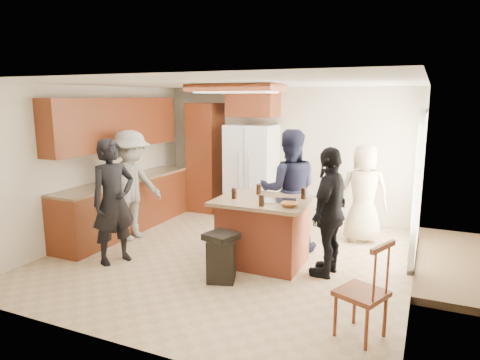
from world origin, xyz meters
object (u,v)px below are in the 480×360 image
at_px(person_front_left, 113,202).
at_px(refrigerator, 251,171).
at_px(person_side_right, 329,212).
at_px(person_counter, 131,186).
at_px(trash_bin, 221,257).
at_px(person_behind_right, 364,193).
at_px(kitchen_island, 263,231).
at_px(spindle_chair, 363,294).
at_px(person_behind_left, 289,190).

distance_m(person_front_left, refrigerator, 3.08).
xyz_separation_m(person_front_left, person_side_right, (2.85, 0.79, -0.03)).
relative_size(person_side_right, person_counter, 0.95).
relative_size(person_front_left, trash_bin, 2.80).
bearing_deg(person_front_left, person_behind_right, -30.44).
height_order(person_side_right, kitchen_island, person_side_right).
height_order(person_side_right, spindle_chair, person_side_right).
xyz_separation_m(trash_bin, spindle_chair, (1.84, -0.62, 0.13)).
bearing_deg(kitchen_island, person_side_right, -0.38).
bearing_deg(spindle_chair, person_front_left, 170.41).
relative_size(person_counter, kitchen_island, 1.40).
xyz_separation_m(person_behind_left, spindle_chair, (1.43, -2.11, -0.47)).
distance_m(person_behind_left, kitchen_island, 0.86).
bearing_deg(person_behind_left, person_side_right, 115.99).
bearing_deg(person_front_left, refrigerator, 5.99).
bearing_deg(spindle_chair, refrigerator, 126.70).
distance_m(person_behind_right, trash_bin, 2.75).
xyz_separation_m(person_behind_right, person_side_right, (-0.21, -1.55, 0.05)).
bearing_deg(person_behind_left, person_counter, -7.61).
height_order(person_counter, trash_bin, person_counter).
relative_size(person_front_left, person_counter, 0.98).
bearing_deg(person_behind_right, kitchen_island, 38.98).
xyz_separation_m(person_counter, trash_bin, (2.08, -0.89, -0.58)).
height_order(person_front_left, refrigerator, refrigerator).
bearing_deg(trash_bin, refrigerator, 105.40).
xyz_separation_m(person_counter, refrigerator, (1.28, 2.04, 0.00)).
bearing_deg(person_behind_right, spindle_chair, 83.53).
relative_size(person_behind_left, person_side_right, 1.09).
distance_m(person_behind_right, kitchen_island, 1.94).
relative_size(person_behind_left, person_behind_right, 1.16).
distance_m(person_front_left, kitchen_island, 2.13).
distance_m(refrigerator, trash_bin, 3.09).
distance_m(person_front_left, person_counter, 1.02).
xyz_separation_m(person_behind_right, kitchen_island, (-1.12, -1.55, -0.32)).
bearing_deg(kitchen_island, refrigerator, 116.55).
distance_m(person_behind_left, person_behind_right, 1.30).
bearing_deg(trash_bin, person_side_right, 32.45).
height_order(person_side_right, person_counter, person_counter).
bearing_deg(trash_bin, person_behind_right, 58.82).
height_order(person_behind_right, trash_bin, person_behind_right).
bearing_deg(person_side_right, refrigerator, -129.75).
bearing_deg(kitchen_island, person_behind_left, 79.44).
relative_size(refrigerator, trash_bin, 2.86).
distance_m(person_front_left, trash_bin, 1.75).
bearing_deg(spindle_chair, trash_bin, 161.26).
height_order(person_behind_right, spindle_chair, person_behind_right).
relative_size(person_behind_left, kitchen_island, 1.45).
relative_size(person_behind_right, trash_bin, 2.53).
bearing_deg(trash_bin, person_behind_left, 74.60).
bearing_deg(person_front_left, spindle_chair, -77.52).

